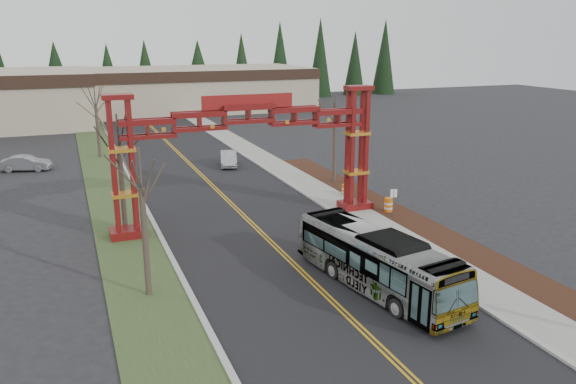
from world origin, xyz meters
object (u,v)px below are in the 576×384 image
barrel_south (388,205)px  barrel_mid (363,194)px  retail_building_east (194,89)px  bare_tree_median_near (141,190)px  parked_car_far_a (26,163)px  barrel_north (345,190)px  silver_sedan (229,159)px  bare_tree_median_far (96,107)px  bare_tree_median_mid (119,149)px  bare_tree_right_far (335,120)px  gateway_arch (248,135)px  transit_bus (377,261)px  street_sign (394,198)px

barrel_south → barrel_mid: barrel_south is taller
retail_building_east → bare_tree_median_near: bearing=-104.3°
parked_car_far_a → barrel_north: parked_car_far_a is taller
silver_sedan → bare_tree_median_far: bare_tree_median_far is taller
retail_building_east → parked_car_far_a: size_ratio=8.56×
silver_sedan → barrel_mid: size_ratio=4.07×
silver_sedan → bare_tree_median_mid: size_ratio=0.58×
bare_tree_median_near → barrel_north: bearing=36.0°
parked_car_far_a → bare_tree_right_far: size_ratio=0.60×
bare_tree_median_near → barrel_mid: size_ratio=6.84×
gateway_arch → transit_bus: (2.63, -12.19, -4.49)m
street_sign → transit_bus: bearing=-126.0°
retail_building_east → silver_sedan: size_ratio=8.74×
retail_building_east → parked_car_far_a: retail_building_east is taller
silver_sedan → barrel_south: bearing=-56.4°
bare_tree_median_far → street_sign: (17.40, -28.83, -3.69)m
transit_bus → bare_tree_median_mid: bare_tree_median_mid is taller
silver_sedan → barrel_mid: (6.19, -15.55, -0.18)m
bare_tree_median_mid → barrel_north: (16.99, 1.78, -4.86)m
gateway_arch → bare_tree_median_near: (-8.00, -8.80, -0.64)m
silver_sedan → barrel_north: bearing=-52.9°
retail_building_east → street_sign: bearing=-90.5°
transit_bus → bare_tree_right_far: (7.37, 19.73, 3.95)m
silver_sedan → parked_car_far_a: size_ratio=0.98×
barrel_mid → retail_building_east: bearing=89.6°
street_sign → barrel_mid: bearing=87.8°
silver_sedan → bare_tree_median_mid: (-11.38, -15.43, 4.60)m
transit_bus → silver_sedan: (0.75, 29.38, -0.77)m
transit_bus → bare_tree_median_mid: bearing=118.1°
parked_car_far_a → bare_tree_right_far: 29.19m
transit_bus → barrel_north: transit_bus is taller
silver_sedan → bare_tree_median_far: bearing=157.2°
barrel_mid → bare_tree_median_far: bearing=125.9°
retail_building_east → parked_car_far_a: bearing=-122.0°
barrel_south → parked_car_far_a: bearing=136.0°
gateway_arch → barrel_south: bearing=-9.5°
barrel_south → barrel_mid: size_ratio=1.04×
parked_car_far_a → bare_tree_median_near: (6.84, -30.94, 4.61)m
retail_building_east → street_sign: retail_building_east is taller
bare_tree_median_near → bare_tree_median_mid: (0.00, 10.56, -0.03)m
parked_car_far_a → barrel_north: (23.83, -18.60, -0.28)m
transit_bus → parked_car_far_a: (-17.47, 34.32, -0.76)m
transit_bus → barrel_north: 16.99m
street_sign → bare_tree_median_near: bearing=-161.2°
street_sign → barrel_south: street_sign is taller
silver_sedan → bare_tree_median_near: bare_tree_median_near is taller
bare_tree_right_far → barrel_south: 10.40m
gateway_arch → bare_tree_median_mid: gateway_arch is taller
retail_building_east → barrel_north: retail_building_east is taller
silver_sedan → bare_tree_median_mid: 19.72m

